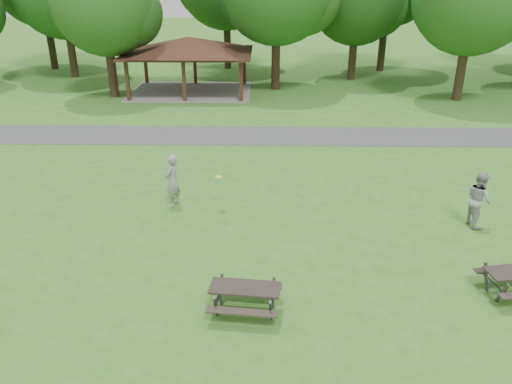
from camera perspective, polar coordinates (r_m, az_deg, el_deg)
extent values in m
plane|color=#377321|center=(13.76, -4.58, -11.87)|extent=(160.00, 160.00, 0.00)
cube|color=#454547|center=(26.35, -1.77, 6.47)|extent=(120.00, 3.20, 0.02)
cube|color=#322012|center=(34.24, -14.48, 12.17)|extent=(0.22, 0.22, 2.60)
cube|color=#3B2115|center=(39.38, -12.49, 13.89)|extent=(0.22, 0.22, 2.60)
cube|color=#372214|center=(33.46, -8.22, 12.41)|extent=(0.22, 0.22, 2.60)
cube|color=#3D2016|center=(38.71, -6.99, 14.09)|extent=(0.22, 0.22, 2.60)
cube|color=#361C13|center=(33.08, -1.72, 12.50)|extent=(0.22, 0.22, 2.60)
cube|color=#361C13|center=(38.38, -1.34, 14.17)|extent=(0.22, 0.22, 2.60)
cube|color=#391E16|center=(35.84, -7.69, 15.48)|extent=(8.60, 6.60, 0.16)
pyramid|color=#351E15|center=(35.76, -7.74, 16.39)|extent=(7.01, 7.01, 1.00)
cube|color=gray|center=(36.34, -7.45, 11.33)|extent=(8.40, 6.40, 0.03)
cylinder|color=#312215|center=(43.30, -20.30, 14.75)|extent=(0.60, 0.60, 3.85)
cylinder|color=#2F1E15|center=(35.65, -16.14, 13.19)|extent=(0.60, 0.60, 3.50)
sphere|color=#1C4B15|center=(35.14, -16.98, 19.94)|extent=(6.60, 6.60, 6.60)
sphere|color=#183F12|center=(35.07, -14.25, 19.13)|extent=(4.29, 4.29, 4.29)
sphere|color=#194112|center=(35.39, -19.13, 18.89)|extent=(3.96, 3.96, 3.96)
cylinder|color=#301E15|center=(36.55, 2.27, 14.78)|extent=(0.60, 0.60, 4.02)
cylinder|color=#322316|center=(40.61, 10.96, 14.92)|extent=(0.60, 0.60, 3.43)
sphere|color=#174413|center=(40.78, 13.64, 19.90)|extent=(4.55, 4.55, 4.55)
sphere|color=#164714|center=(39.77, 9.35, 20.39)|extent=(4.20, 4.20, 4.20)
cylinder|color=#302315|center=(35.94, 22.36, 12.66)|extent=(0.60, 0.60, 3.78)
sphere|color=#154914|center=(36.37, 25.80, 18.53)|extent=(4.81, 4.81, 4.81)
sphere|color=#154A15|center=(34.76, 21.20, 19.40)|extent=(4.44, 4.44, 4.44)
cylinder|color=black|center=(47.59, -22.38, 15.52)|extent=(0.60, 0.60, 4.38)
cylinder|color=black|center=(44.57, -3.29, 16.57)|extent=(0.60, 0.60, 4.13)
cylinder|color=black|center=(44.50, 14.26, 16.16)|extent=(0.60, 0.60, 4.55)
cube|color=black|center=(12.81, -1.26, -10.88)|extent=(1.85, 0.89, 0.05)
cube|color=#302922|center=(12.52, -1.64, -13.53)|extent=(1.81, 0.44, 0.04)
cube|color=#312923|center=(13.45, -0.89, -10.46)|extent=(1.81, 0.44, 0.04)
cube|color=#3F4042|center=(12.83, -4.61, -12.91)|extent=(0.10, 0.38, 0.78)
cube|color=#3B3C3E|center=(13.42, -3.98, -11.00)|extent=(0.10, 0.38, 0.78)
cube|color=#3D3D3F|center=(13.10, -4.29, -11.83)|extent=(0.21, 1.45, 0.05)
cube|color=#3F3E41|center=(12.66, 1.68, -13.40)|extent=(0.10, 0.38, 0.78)
cube|color=#3D3D40|center=(13.26, 1.99, -11.44)|extent=(0.10, 0.38, 0.78)
cube|color=#434345|center=(12.94, 1.84, -12.29)|extent=(0.21, 1.45, 0.05)
cube|color=black|center=(15.69, 26.58, -7.84)|extent=(1.81, 0.54, 0.04)
cube|color=#3D3D40|center=(14.71, 26.29, -10.33)|extent=(0.12, 0.38, 0.78)
cube|color=#3D3D3F|center=(15.21, 24.80, -8.82)|extent=(0.12, 0.38, 0.78)
cube|color=#464649|center=(14.94, 25.55, -9.47)|extent=(0.29, 1.44, 0.05)
cylinder|color=yellow|center=(17.88, -4.28, 1.76)|extent=(0.32, 0.32, 0.02)
imported|color=gray|center=(18.41, -9.54, 1.28)|extent=(0.69, 0.84, 1.99)
imported|color=#A7A7A9|center=(18.38, 24.09, -0.75)|extent=(0.89, 1.06, 1.94)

